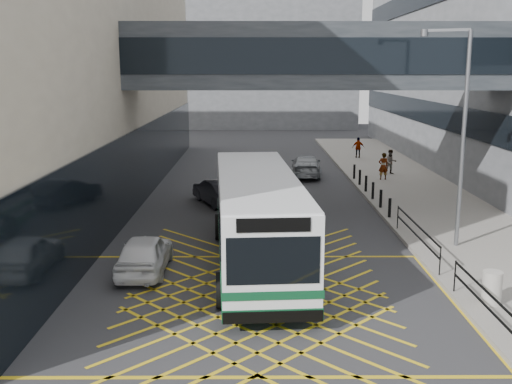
{
  "coord_description": "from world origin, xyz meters",
  "views": [
    {
      "loc": [
        -0.08,
        -17.08,
        6.95
      ],
      "look_at": [
        0.0,
        4.0,
        2.6
      ],
      "focal_mm": 42.0,
      "sensor_mm": 36.0,
      "label": 1
    }
  ],
  "objects_px": {
    "bus": "(257,216)",
    "pedestrian_b": "(391,162)",
    "car_silver": "(306,165)",
    "street_lamp": "(459,125)",
    "car_white": "(145,253)",
    "pedestrian_c": "(358,148)",
    "pedestrian_a": "(383,166)",
    "litter_bin": "(492,288)",
    "car_dark": "(218,192)"
  },
  "relations": [
    {
      "from": "bus",
      "to": "pedestrian_b",
      "type": "xyz_separation_m",
      "value": [
        8.89,
        18.03,
        -0.82
      ]
    },
    {
      "from": "car_silver",
      "to": "pedestrian_b",
      "type": "bearing_deg",
      "value": -177.33
    },
    {
      "from": "bus",
      "to": "car_silver",
      "type": "xyz_separation_m",
      "value": [
        3.32,
        18.1,
        -1.04
      ]
    },
    {
      "from": "street_lamp",
      "to": "pedestrian_b",
      "type": "xyz_separation_m",
      "value": [
        1.24,
        16.21,
        -3.9
      ]
    },
    {
      "from": "car_white",
      "to": "car_silver",
      "type": "xyz_separation_m",
      "value": [
        7.22,
        18.97,
        0.05
      ]
    },
    {
      "from": "pedestrian_c",
      "to": "pedestrian_b",
      "type": "bearing_deg",
      "value": 101.74
    },
    {
      "from": "car_white",
      "to": "street_lamp",
      "type": "relative_size",
      "value": 0.52
    },
    {
      "from": "pedestrian_a",
      "to": "pedestrian_b",
      "type": "bearing_deg",
      "value": -121.32
    },
    {
      "from": "bus",
      "to": "litter_bin",
      "type": "relative_size",
      "value": 12.11
    },
    {
      "from": "litter_bin",
      "to": "pedestrian_a",
      "type": "bearing_deg",
      "value": 86.94
    },
    {
      "from": "bus",
      "to": "pedestrian_c",
      "type": "distance_m",
      "value": 26.57
    },
    {
      "from": "pedestrian_c",
      "to": "bus",
      "type": "bearing_deg",
      "value": 77.31
    },
    {
      "from": "car_dark",
      "to": "street_lamp",
      "type": "relative_size",
      "value": 0.53
    },
    {
      "from": "bus",
      "to": "pedestrian_c",
      "type": "height_order",
      "value": "bus"
    },
    {
      "from": "litter_bin",
      "to": "pedestrian_b",
      "type": "xyz_separation_m",
      "value": [
        2.0,
        22.21,
        0.3
      ]
    },
    {
      "from": "car_white",
      "to": "pedestrian_a",
      "type": "relative_size",
      "value": 2.57
    },
    {
      "from": "bus",
      "to": "street_lamp",
      "type": "xyz_separation_m",
      "value": [
        7.65,
        1.82,
        3.08
      ]
    },
    {
      "from": "car_silver",
      "to": "litter_bin",
      "type": "bearing_deg",
      "value": 102.47
    },
    {
      "from": "bus",
      "to": "pedestrian_a",
      "type": "xyz_separation_m",
      "value": [
        7.97,
        16.02,
        -0.78
      ]
    },
    {
      "from": "car_white",
      "to": "litter_bin",
      "type": "bearing_deg",
      "value": 163.07
    },
    {
      "from": "car_white",
      "to": "pedestrian_b",
      "type": "height_order",
      "value": "pedestrian_b"
    },
    {
      "from": "car_white",
      "to": "street_lamp",
      "type": "height_order",
      "value": "street_lamp"
    },
    {
      "from": "bus",
      "to": "car_silver",
      "type": "bearing_deg",
      "value": 75.79
    },
    {
      "from": "pedestrian_a",
      "to": "bus",
      "type": "bearing_deg",
      "value": 56.91
    },
    {
      "from": "car_silver",
      "to": "pedestrian_c",
      "type": "xyz_separation_m",
      "value": [
        4.69,
        7.22,
        0.22
      ]
    },
    {
      "from": "car_white",
      "to": "car_silver",
      "type": "relative_size",
      "value": 0.91
    },
    {
      "from": "car_silver",
      "to": "pedestrian_c",
      "type": "distance_m",
      "value": 8.61
    },
    {
      "from": "street_lamp",
      "to": "pedestrian_c",
      "type": "height_order",
      "value": "street_lamp"
    },
    {
      "from": "car_white",
      "to": "litter_bin",
      "type": "distance_m",
      "value": 11.27
    },
    {
      "from": "pedestrian_c",
      "to": "litter_bin",
      "type": "bearing_deg",
      "value": 92.68
    },
    {
      "from": "car_dark",
      "to": "pedestrian_b",
      "type": "xyz_separation_m",
      "value": [
        10.87,
        8.29,
        0.27
      ]
    },
    {
      "from": "street_lamp",
      "to": "car_white",
      "type": "bearing_deg",
      "value": -146.94
    },
    {
      "from": "car_dark",
      "to": "street_lamp",
      "type": "distance_m",
      "value": 13.15
    },
    {
      "from": "pedestrian_c",
      "to": "street_lamp",
      "type": "bearing_deg",
      "value": 93.99
    },
    {
      "from": "car_silver",
      "to": "bus",
      "type": "bearing_deg",
      "value": 82.98
    },
    {
      "from": "car_dark",
      "to": "pedestrian_c",
      "type": "relative_size",
      "value": 2.75
    },
    {
      "from": "car_white",
      "to": "street_lamp",
      "type": "bearing_deg",
      "value": -166.75
    },
    {
      "from": "car_white",
      "to": "pedestrian_a",
      "type": "bearing_deg",
      "value": -124.97
    },
    {
      "from": "car_dark",
      "to": "car_silver",
      "type": "xyz_separation_m",
      "value": [
        5.3,
        8.36,
        0.05
      ]
    },
    {
      "from": "litter_bin",
      "to": "pedestrian_c",
      "type": "height_order",
      "value": "pedestrian_c"
    },
    {
      "from": "bus",
      "to": "car_white",
      "type": "xyz_separation_m",
      "value": [
        -3.89,
        -0.87,
        -1.09
      ]
    },
    {
      "from": "bus",
      "to": "pedestrian_c",
      "type": "xyz_separation_m",
      "value": [
        8.01,
        25.32,
        -0.82
      ]
    },
    {
      "from": "car_dark",
      "to": "street_lamp",
      "type": "xyz_separation_m",
      "value": [
        9.63,
        -7.92,
        4.17
      ]
    },
    {
      "from": "car_silver",
      "to": "street_lamp",
      "type": "distance_m",
      "value": 17.34
    },
    {
      "from": "bus",
      "to": "litter_bin",
      "type": "xyz_separation_m",
      "value": [
        6.89,
        -4.17,
        -1.12
      ]
    },
    {
      "from": "bus",
      "to": "pedestrian_c",
      "type": "relative_size",
      "value": 7.56
    },
    {
      "from": "car_dark",
      "to": "litter_bin",
      "type": "distance_m",
      "value": 16.5
    },
    {
      "from": "bus",
      "to": "car_dark",
      "type": "distance_m",
      "value": 10.01
    },
    {
      "from": "bus",
      "to": "pedestrian_a",
      "type": "relative_size",
      "value": 7.15
    },
    {
      "from": "litter_bin",
      "to": "car_silver",
      "type": "bearing_deg",
      "value": 99.09
    }
  ]
}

